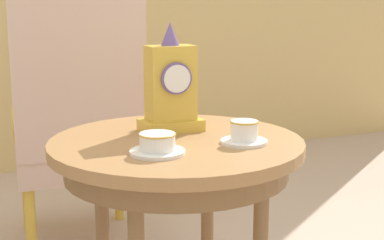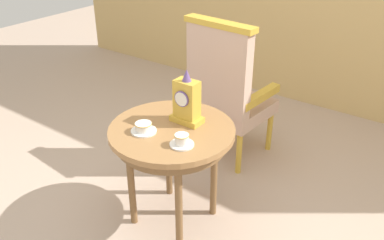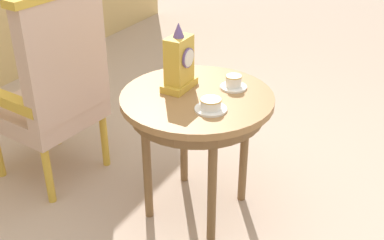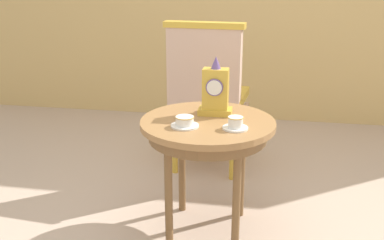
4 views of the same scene
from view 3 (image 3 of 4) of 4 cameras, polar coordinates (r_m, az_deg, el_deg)
name	(u,v)px [view 3 (image 3 of 4)]	position (r m, az deg, el deg)	size (l,w,h in m)	color
ground_plane	(199,213)	(2.69, 0.81, -10.76)	(10.00, 10.00, 0.00)	#BCA38E
side_table	(197,109)	(2.40, 0.58, 1.25)	(0.75, 0.75, 0.68)	#9E7042
teacup_left	(211,105)	(2.22, 2.21, 1.76)	(0.15, 0.15, 0.06)	white
teacup_right	(234,83)	(2.44, 4.87, 4.37)	(0.13, 0.13, 0.07)	white
mantel_clock	(179,63)	(2.38, -1.49, 6.65)	(0.19, 0.11, 0.34)	gold
armchair	(54,86)	(2.78, -15.75, 3.86)	(0.59, 0.57, 1.14)	#CCA893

